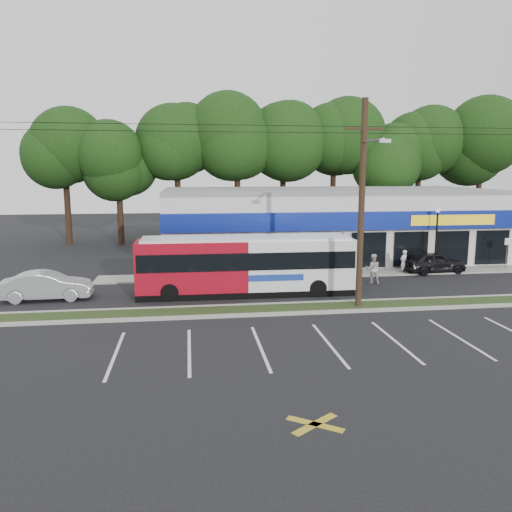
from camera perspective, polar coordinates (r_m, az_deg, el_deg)
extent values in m
plane|color=black|center=(23.56, 5.42, -6.77)|extent=(120.00, 120.00, 0.00)
cube|color=#243214|center=(24.48, 4.90, -5.98)|extent=(40.00, 1.60, 0.12)
cube|color=#9E9E93|center=(23.68, 5.34, -6.50)|extent=(40.00, 0.25, 0.14)
cube|color=#9E9E93|center=(25.28, 4.48, -5.45)|extent=(40.00, 0.25, 0.14)
cube|color=#9E9E93|center=(33.29, 10.32, -1.92)|extent=(32.00, 2.20, 0.10)
cube|color=beige|center=(39.69, 8.00, 3.57)|extent=(25.00, 12.00, 5.00)
cube|color=navy|center=(33.66, 10.91, 3.95)|extent=(25.00, 0.50, 1.20)
cube|color=black|center=(34.09, 10.70, 0.64)|extent=(24.00, 0.12, 2.40)
cube|color=yellow|center=(36.26, 21.62, 3.85)|extent=(6.00, 0.06, 0.70)
cube|color=gray|center=(39.50, 8.09, 7.40)|extent=(25.00, 12.00, 0.30)
cylinder|color=black|center=(24.47, 11.97, 5.60)|extent=(0.30, 0.30, 10.00)
cube|color=black|center=(24.49, 12.27, 14.03)|extent=(1.80, 0.12, 0.12)
cylinder|color=#59595E|center=(23.33, 13.24, 12.74)|extent=(0.10, 2.40, 0.10)
cube|color=#59595E|center=(22.11, 14.45, 12.62)|extent=(0.50, 0.25, 0.15)
cylinder|color=black|center=(23.67, 5.20, 14.60)|extent=(50.00, 0.02, 0.02)
cylinder|color=black|center=(23.64, 5.19, 13.88)|extent=(50.00, 0.02, 0.02)
cylinder|color=black|center=(35.11, 19.88, 1.48)|extent=(0.12, 0.12, 4.00)
sphere|color=silver|center=(34.89, 20.07, 4.89)|extent=(0.30, 0.30, 0.30)
cylinder|color=#59595E|center=(37.64, 26.70, 0.15)|extent=(0.06, 0.06, 2.20)
cube|color=white|center=(37.47, 26.85, 1.49)|extent=(0.45, 0.04, 0.45)
cylinder|color=black|center=(49.34, -20.39, 4.66)|extent=(0.56, 0.56, 5.72)
sphere|color=black|center=(49.23, -20.78, 11.15)|extent=(6.76, 6.76, 6.76)
cylinder|color=black|center=(48.49, -14.60, 4.87)|extent=(0.56, 0.56, 5.72)
sphere|color=black|center=(48.38, -14.88, 11.48)|extent=(6.76, 6.76, 6.76)
cylinder|color=black|center=(48.15, -8.66, 5.04)|extent=(0.56, 0.56, 5.72)
sphere|color=black|center=(48.03, -8.83, 11.70)|extent=(6.76, 6.76, 6.76)
cylinder|color=black|center=(48.33, -2.70, 5.16)|extent=(0.56, 0.56, 5.72)
sphere|color=black|center=(48.21, -2.75, 11.79)|extent=(6.76, 6.76, 6.76)
cylinder|color=black|center=(49.02, 3.16, 5.22)|extent=(0.56, 0.56, 5.72)
sphere|color=black|center=(48.90, 3.22, 11.76)|extent=(6.76, 6.76, 6.76)
cylinder|color=black|center=(50.20, 8.79, 5.22)|extent=(0.56, 0.56, 5.72)
sphere|color=black|center=(50.09, 8.96, 11.61)|extent=(6.76, 6.76, 6.76)
cylinder|color=black|center=(51.83, 14.12, 5.18)|extent=(0.56, 0.56, 5.72)
sphere|color=black|center=(51.73, 14.38, 11.36)|extent=(6.76, 6.76, 6.76)
cylinder|color=black|center=(53.89, 19.09, 5.10)|extent=(0.56, 0.56, 5.72)
sphere|color=black|center=(53.78, 19.42, 11.05)|extent=(6.76, 6.76, 6.76)
cylinder|color=black|center=(56.31, 23.65, 5.00)|extent=(0.56, 0.56, 5.72)
sphere|color=black|center=(56.21, 24.04, 10.68)|extent=(6.76, 6.76, 6.76)
cube|color=#A20C1D|center=(26.99, -7.33, -1.02)|extent=(5.88, 2.50, 2.68)
cube|color=white|center=(27.58, 4.92, -0.74)|extent=(5.88, 2.50, 2.68)
cube|color=black|center=(27.44, -1.13, -3.95)|extent=(11.73, 2.52, 0.34)
cube|color=black|center=(27.07, -1.14, -0.22)|extent=(11.49, 2.62, 0.93)
cube|color=black|center=(28.30, 10.78, -0.26)|extent=(0.08, 2.07, 1.37)
cube|color=#193899|center=(26.23, 2.33, -2.50)|extent=(2.93, 0.06, 0.34)
cube|color=white|center=(26.91, -1.15, 2.03)|extent=(11.14, 2.31, 0.18)
cylinder|color=black|center=(26.20, -9.85, -4.12)|extent=(0.94, 0.28, 0.94)
cylinder|color=black|center=(28.34, -9.64, -3.07)|extent=(0.94, 0.28, 0.94)
cylinder|color=black|center=(26.96, 7.07, -3.66)|extent=(0.94, 0.28, 0.94)
cylinder|color=black|center=(29.04, 6.02, -2.67)|extent=(0.94, 0.28, 0.94)
imported|color=black|center=(34.93, 19.65, -0.68)|extent=(4.35, 2.13, 1.43)
imported|color=#A0A2A7|center=(28.26, -22.83, -3.15)|extent=(4.62, 1.82, 1.50)
imported|color=white|center=(34.01, 16.52, -0.65)|extent=(0.68, 0.59, 1.58)
imported|color=beige|center=(30.56, 13.19, -1.43)|extent=(0.99, 0.83, 1.81)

